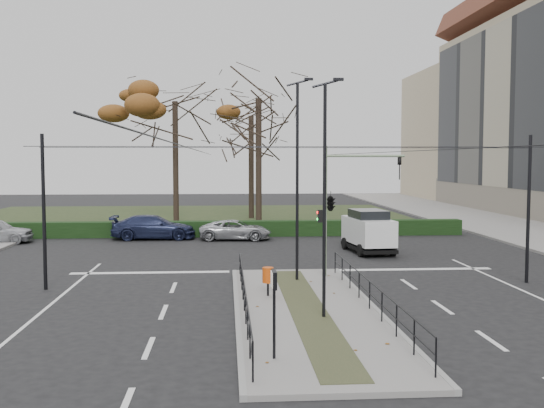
{
  "coord_description": "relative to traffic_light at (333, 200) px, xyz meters",
  "views": [
    {
      "loc": [
        -2.61,
        -22.84,
        5.02
      ],
      "look_at": [
        -0.54,
        5.88,
        3.0
      ],
      "focal_mm": 42.0,
      "sensor_mm": 36.0,
      "label": 1
    }
  ],
  "objects": [
    {
      "name": "median_railing",
      "position": [
        -1.82,
        -6.0,
        -2.33
      ],
      "size": [
        4.14,
        13.24,
        0.92
      ],
      "color": "black",
      "rests_on": "median_island"
    },
    {
      "name": "ground",
      "position": [
        -1.82,
        -3.4,
        -3.31
      ],
      "size": [
        140.0,
        140.0,
        0.0
      ],
      "primitive_type": "plane",
      "color": "black",
      "rests_on": "ground"
    },
    {
      "name": "info_panel",
      "position": [
        -3.28,
        -10.98,
        -1.46
      ],
      "size": [
        0.12,
        0.57,
        2.18
      ],
      "color": "black",
      "rests_on": "median_island"
    },
    {
      "name": "traffic_light",
      "position": [
        0.0,
        0.0,
        0.0
      ],
      "size": [
        3.7,
        2.12,
        5.45
      ],
      "color": "gray",
      "rests_on": "median_island"
    },
    {
      "name": "streetlamp_median_near",
      "position": [
        -1.42,
        -7.01,
        0.56
      ],
      "size": [
        0.61,
        0.13,
        7.34
      ],
      "color": "black",
      "rests_on": "median_island"
    },
    {
      "name": "bare_tree_near",
      "position": [
        -2.06,
        20.24,
        5.45
      ],
      "size": [
        6.6,
        6.6,
        12.42
      ],
      "color": "black",
      "rests_on": "park"
    },
    {
      "name": "catenary",
      "position": [
        -1.82,
        -1.79,
        0.11
      ],
      "size": [
        20.0,
        34.0,
        6.0
      ],
      "color": "black",
      "rests_on": "ground"
    },
    {
      "name": "median_island",
      "position": [
        -1.82,
        -5.9,
        -3.24
      ],
      "size": [
        4.4,
        15.0,
        0.14
      ],
      "primitive_type": "cube",
      "color": "slate",
      "rests_on": "ground"
    },
    {
      "name": "white_van",
      "position": [
        3.19,
        7.34,
        -2.1
      ],
      "size": [
        2.34,
        4.44,
        2.31
      ],
      "color": "silver",
      "rests_on": "ground"
    },
    {
      "name": "rust_tree",
      "position": [
        -8.39,
        24.1,
        6.21
      ],
      "size": [
        9.12,
        9.12,
        12.41
      ],
      "color": "black",
      "rests_on": "park"
    },
    {
      "name": "litter_bin",
      "position": [
        -2.96,
        -3.78,
        -2.44
      ],
      "size": [
        0.4,
        0.4,
        1.03
      ],
      "color": "black",
      "rests_on": "median_island"
    },
    {
      "name": "hedge",
      "position": [
        -7.82,
        15.2,
        -2.81
      ],
      "size": [
        38.0,
        1.0,
        1.0
      ],
      "primitive_type": "cube",
      "color": "black",
      "rests_on": "ground"
    },
    {
      "name": "parked_car_fourth",
      "position": [
        -3.87,
        13.31,
        -2.69
      ],
      "size": [
        4.62,
        2.43,
        1.24
      ],
      "primitive_type": "imported",
      "rotation": [
        0.0,
        0.0,
        1.49
      ],
      "color": "#A0A2A7",
      "rests_on": "ground"
    },
    {
      "name": "sidewalk_east",
      "position": [
        16.18,
        18.6,
        -3.24
      ],
      "size": [
        8.0,
        90.0,
        0.14
      ],
      "primitive_type": "cube",
      "color": "slate",
      "rests_on": "ground"
    },
    {
      "name": "bare_tree_center",
      "position": [
        -2.33,
        27.08,
        4.72
      ],
      "size": [
        7.24,
        7.24,
        11.37
      ],
      "color": "black",
      "rests_on": "park"
    },
    {
      "name": "park",
      "position": [
        -7.82,
        28.6,
        -3.26
      ],
      "size": [
        38.0,
        26.0,
        0.1
      ],
      "primitive_type": "cube",
      "color": "#232F17",
      "rests_on": "ground"
    },
    {
      "name": "streetlamp_median_far",
      "position": [
        -1.57,
        -0.9,
        0.96
      ],
      "size": [
        0.68,
        0.14,
        8.11
      ],
      "color": "black",
      "rests_on": "median_island"
    },
    {
      "name": "parked_car_third",
      "position": [
        -9.02,
        14.01,
        -2.55
      ],
      "size": [
        5.27,
        2.18,
        1.52
      ],
      "primitive_type": "imported",
      "rotation": [
        0.0,
        0.0,
        1.58
      ],
      "color": "#1C2241",
      "rests_on": "ground"
    }
  ]
}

